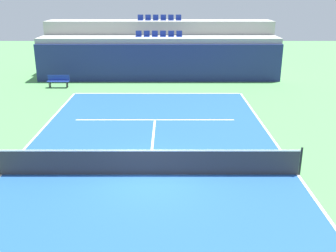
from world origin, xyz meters
name	(u,v)px	position (x,y,z in m)	size (l,w,h in m)	color
ground_plane	(149,175)	(0.00, 0.00, 0.00)	(80.00, 80.00, 0.00)	#4C8C4C
court_surface	(149,175)	(0.00, 0.00, 0.01)	(11.00, 24.00, 0.01)	#1E4C99
baseline_far	(158,93)	(0.00, 11.95, 0.01)	(11.00, 0.10, 0.00)	white
sideline_left	(1,174)	(-5.45, 0.00, 0.01)	(0.10, 24.00, 0.00)	white
sideline_right	(298,174)	(5.45, 0.00, 0.01)	(0.10, 24.00, 0.00)	white
service_line_far	(155,120)	(0.00, 6.40, 0.01)	(8.26, 0.10, 0.00)	white
centre_service_line	(153,142)	(0.00, 3.20, 0.01)	(0.10, 6.40, 0.00)	white
back_wall	(159,63)	(0.00, 15.58, 1.37)	(17.98, 0.30, 2.73)	navy
stands_tier_lower	(159,58)	(0.00, 16.93, 1.55)	(17.98, 2.40, 3.11)	#9E9E99
stands_tier_upper	(160,46)	(0.00, 19.33, 2.07)	(17.98, 2.40, 4.13)	#9E9E99
seating_row_lower	(159,35)	(0.00, 17.02, 3.23)	(3.50, 0.44, 0.44)	navy
seating_row_upper	(159,19)	(0.00, 19.42, 4.26)	(3.50, 0.44, 0.44)	navy
tennis_net	(149,162)	(0.00, 0.00, 0.51)	(11.08, 0.08, 1.07)	black
player_bench	(58,80)	(-6.93, 13.67, 0.51)	(1.50, 0.40, 0.85)	navy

